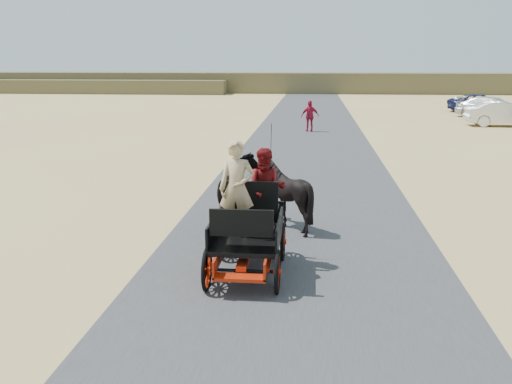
# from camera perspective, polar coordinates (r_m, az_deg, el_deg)

# --- Properties ---
(ground) EXTENTS (140.00, 140.00, 0.00)m
(ground) POSITION_cam_1_polar(r_m,az_deg,el_deg) (9.75, 3.75, -10.77)
(ground) COLOR tan
(road) EXTENTS (6.00, 140.00, 0.01)m
(road) POSITION_cam_1_polar(r_m,az_deg,el_deg) (9.75, 3.75, -10.75)
(road) COLOR #38383A
(road) RESTS_ON ground
(ridge_far) EXTENTS (140.00, 6.00, 2.40)m
(ridge_far) POSITION_cam_1_polar(r_m,az_deg,el_deg) (70.97, 5.63, 10.82)
(ridge_far) COLOR brown
(ridge_far) RESTS_ON ground
(ridge_near) EXTENTS (40.00, 4.00, 1.60)m
(ridge_near) POSITION_cam_1_polar(r_m,az_deg,el_deg) (73.51, -18.87, 9.96)
(ridge_near) COLOR brown
(ridge_near) RESTS_ON ground
(carriage) EXTENTS (1.30, 2.40, 0.72)m
(carriage) POSITION_cam_1_polar(r_m,az_deg,el_deg) (10.80, -0.86, -6.27)
(carriage) COLOR black
(carriage) RESTS_ON ground
(horse_left) EXTENTS (0.91, 2.01, 1.70)m
(horse_left) POSITION_cam_1_polar(r_m,az_deg,el_deg) (13.59, -1.72, -0.06)
(horse_left) COLOR black
(horse_left) RESTS_ON ground
(horse_right) EXTENTS (1.37, 1.54, 1.70)m
(horse_right) POSITION_cam_1_polar(r_m,az_deg,el_deg) (13.49, 2.92, -0.16)
(horse_right) COLOR black
(horse_right) RESTS_ON ground
(driver_man) EXTENTS (0.66, 0.43, 1.80)m
(driver_man) POSITION_cam_1_polar(r_m,az_deg,el_deg) (10.52, -1.93, 0.35)
(driver_man) COLOR tan
(driver_man) RESTS_ON carriage
(passenger_woman) EXTENTS (0.77, 0.60, 1.58)m
(passenger_woman) POSITION_cam_1_polar(r_m,az_deg,el_deg) (11.02, 1.03, 0.35)
(passenger_woman) COLOR #660C0F
(passenger_woman) RESTS_ON carriage
(pedestrian) EXTENTS (1.08, 0.63, 1.73)m
(pedestrian) POSITION_cam_1_polar(r_m,az_deg,el_deg) (32.23, 5.42, 7.56)
(pedestrian) COLOR #A21231
(pedestrian) RESTS_ON ground
(car_b) EXTENTS (4.55, 1.63, 1.49)m
(car_b) POSITION_cam_1_polar(r_m,az_deg,el_deg) (37.88, 23.61, 7.18)
(car_b) COLOR silver
(car_b) RESTS_ON ground
(car_c) EXTENTS (5.25, 4.46, 1.44)m
(car_c) POSITION_cam_1_polar(r_m,az_deg,el_deg) (42.90, 22.60, 7.80)
(car_c) COLOR silver
(car_c) RESTS_ON ground
(car_d) EXTENTS (4.88, 2.34, 1.34)m
(car_d) POSITION_cam_1_polar(r_m,az_deg,el_deg) (47.52, 21.58, 8.25)
(car_d) COLOR navy
(car_d) RESTS_ON ground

